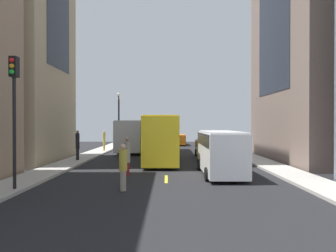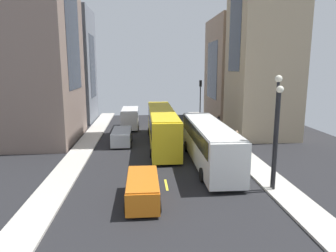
{
  "view_description": "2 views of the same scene",
  "coord_description": "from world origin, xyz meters",
  "px_view_note": "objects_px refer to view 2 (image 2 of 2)",
  "views": [
    {
      "loc": [
        0.1,
        -24.89,
        2.99
      ],
      "look_at": [
        0.2,
        4.98,
        2.78
      ],
      "focal_mm": 28.36,
      "sensor_mm": 36.0,
      "label": 1
    },
    {
      "loc": [
        1.5,
        30.28,
        7.87
      ],
      "look_at": [
        -0.91,
        0.79,
        2.18
      ],
      "focal_mm": 33.21,
      "sensor_mm": 36.0,
      "label": 2
    }
  ],
  "objects_px": {
    "pedestrian_crossing_near": "(172,119)",
    "streetcar_yellow": "(162,124)",
    "traffic_light_near_corner": "(200,93)",
    "city_bus_white": "(209,140)",
    "pedestrian_crossing_mid": "(237,141)",
    "car_orange_0": "(143,188)",
    "pedestrian_walking_far": "(219,124)",
    "delivery_van_white": "(130,117)",
    "car_silver_1": "(122,136)",
    "pedestrian_waiting_curb": "(167,115)"
  },
  "relations": [
    {
      "from": "city_bus_white",
      "to": "traffic_light_near_corner",
      "type": "height_order",
      "value": "traffic_light_near_corner"
    },
    {
      "from": "pedestrian_crossing_near",
      "to": "traffic_light_near_corner",
      "type": "height_order",
      "value": "traffic_light_near_corner"
    },
    {
      "from": "pedestrian_crossing_mid",
      "to": "car_orange_0",
      "type": "bearing_deg",
      "value": 103.47
    },
    {
      "from": "pedestrian_waiting_curb",
      "to": "traffic_light_near_corner",
      "type": "distance_m",
      "value": 5.65
    },
    {
      "from": "city_bus_white",
      "to": "pedestrian_waiting_curb",
      "type": "relative_size",
      "value": 6.02
    },
    {
      "from": "streetcar_yellow",
      "to": "car_silver_1",
      "type": "distance_m",
      "value": 4.31
    },
    {
      "from": "city_bus_white",
      "to": "delivery_van_white",
      "type": "relative_size",
      "value": 2.35
    },
    {
      "from": "delivery_van_white",
      "to": "pedestrian_walking_far",
      "type": "height_order",
      "value": "delivery_van_white"
    },
    {
      "from": "delivery_van_white",
      "to": "car_silver_1",
      "type": "bearing_deg",
      "value": 86.24
    },
    {
      "from": "traffic_light_near_corner",
      "to": "city_bus_white",
      "type": "bearing_deg",
      "value": 81.6
    },
    {
      "from": "delivery_van_white",
      "to": "traffic_light_near_corner",
      "type": "relative_size",
      "value": 0.93
    },
    {
      "from": "car_silver_1",
      "to": "pedestrian_crossing_near",
      "type": "height_order",
      "value": "pedestrian_crossing_near"
    },
    {
      "from": "delivery_van_white",
      "to": "car_orange_0",
      "type": "xyz_separation_m",
      "value": [
        -1.58,
        22.35,
        -0.62
      ]
    },
    {
      "from": "delivery_van_white",
      "to": "pedestrian_crossing_near",
      "type": "bearing_deg",
      "value": -178.44
    },
    {
      "from": "city_bus_white",
      "to": "streetcar_yellow",
      "type": "xyz_separation_m",
      "value": [
        3.38,
        -6.9,
        0.12
      ]
    },
    {
      "from": "car_orange_0",
      "to": "car_silver_1",
      "type": "bearing_deg",
      "value": -81.44
    },
    {
      "from": "pedestrian_crossing_near",
      "to": "city_bus_white",
      "type": "bearing_deg",
      "value": -165.05
    },
    {
      "from": "car_orange_0",
      "to": "car_silver_1",
      "type": "height_order",
      "value": "car_silver_1"
    },
    {
      "from": "car_orange_0",
      "to": "pedestrian_walking_far",
      "type": "bearing_deg",
      "value": -117.13
    },
    {
      "from": "city_bus_white",
      "to": "pedestrian_walking_far",
      "type": "bearing_deg",
      "value": -108.12
    },
    {
      "from": "city_bus_white",
      "to": "pedestrian_walking_far",
      "type": "distance_m",
      "value": 10.64
    },
    {
      "from": "pedestrian_crossing_near",
      "to": "traffic_light_near_corner",
      "type": "xyz_separation_m",
      "value": [
        -4.38,
        -3.81,
        3.01
      ]
    },
    {
      "from": "car_silver_1",
      "to": "pedestrian_waiting_curb",
      "type": "distance_m",
      "value": 13.21
    },
    {
      "from": "car_orange_0",
      "to": "traffic_light_near_corner",
      "type": "relative_size",
      "value": 0.79
    },
    {
      "from": "pedestrian_crossing_mid",
      "to": "traffic_light_near_corner",
      "type": "xyz_separation_m",
      "value": [
        0.18,
        -17.08,
        2.9
      ]
    },
    {
      "from": "car_orange_0",
      "to": "pedestrian_crossing_mid",
      "type": "relative_size",
      "value": 2.19
    },
    {
      "from": "delivery_van_white",
      "to": "pedestrian_walking_far",
      "type": "relative_size",
      "value": 2.3
    },
    {
      "from": "car_silver_1",
      "to": "pedestrian_waiting_curb",
      "type": "relative_size",
      "value": 2.21
    },
    {
      "from": "traffic_light_near_corner",
      "to": "streetcar_yellow",
      "type": "bearing_deg",
      "value": 63.55
    },
    {
      "from": "streetcar_yellow",
      "to": "pedestrian_walking_far",
      "type": "xyz_separation_m",
      "value": [
        -6.69,
        -3.2,
        -0.71
      ]
    },
    {
      "from": "car_orange_0",
      "to": "car_silver_1",
      "type": "relative_size",
      "value": 0.99
    },
    {
      "from": "pedestrian_walking_far",
      "to": "streetcar_yellow",
      "type": "bearing_deg",
      "value": -56.55
    },
    {
      "from": "car_silver_1",
      "to": "pedestrian_crossing_mid",
      "type": "xyz_separation_m",
      "value": [
        -10.55,
        4.87,
        0.39
      ]
    },
    {
      "from": "pedestrian_walking_far",
      "to": "pedestrian_waiting_curb",
      "type": "relative_size",
      "value": 1.12
    },
    {
      "from": "car_orange_0",
      "to": "pedestrian_crossing_near",
      "type": "relative_size",
      "value": 2.08
    },
    {
      "from": "pedestrian_walking_far",
      "to": "city_bus_white",
      "type": "bearing_deg",
      "value": -10.23
    },
    {
      "from": "car_orange_0",
      "to": "pedestrian_crossing_mid",
      "type": "distance_m",
      "value": 12.5
    },
    {
      "from": "pedestrian_crossing_mid",
      "to": "pedestrian_crossing_near",
      "type": "height_order",
      "value": "pedestrian_crossing_mid"
    },
    {
      "from": "city_bus_white",
      "to": "pedestrian_crossing_mid",
      "type": "xyz_separation_m",
      "value": [
        -3.06,
        -2.41,
        -0.72
      ]
    },
    {
      "from": "pedestrian_crossing_mid",
      "to": "streetcar_yellow",
      "type": "bearing_deg",
      "value": 20.91
    },
    {
      "from": "car_silver_1",
      "to": "traffic_light_near_corner",
      "type": "xyz_separation_m",
      "value": [
        -10.37,
        -12.2,
        3.29
      ]
    },
    {
      "from": "streetcar_yellow",
      "to": "traffic_light_near_corner",
      "type": "height_order",
      "value": "traffic_light_near_corner"
    },
    {
      "from": "pedestrian_crossing_near",
      "to": "streetcar_yellow",
      "type": "bearing_deg",
      "value": 177.4
    },
    {
      "from": "streetcar_yellow",
      "to": "pedestrian_crossing_mid",
      "type": "height_order",
      "value": "streetcar_yellow"
    },
    {
      "from": "car_silver_1",
      "to": "pedestrian_waiting_curb",
      "type": "bearing_deg",
      "value": -115.24
    },
    {
      "from": "pedestrian_walking_far",
      "to": "pedestrian_waiting_curb",
      "type": "xyz_separation_m",
      "value": [
        5.16,
        -9.13,
        -0.29
      ]
    },
    {
      "from": "pedestrian_crossing_near",
      "to": "pedestrian_crossing_mid",
      "type": "bearing_deg",
      "value": -151.57
    },
    {
      "from": "delivery_van_white",
      "to": "car_orange_0",
      "type": "distance_m",
      "value": 22.42
    },
    {
      "from": "pedestrian_crossing_near",
      "to": "traffic_light_near_corner",
      "type": "distance_m",
      "value": 6.54
    },
    {
      "from": "pedestrian_crossing_mid",
      "to": "city_bus_white",
      "type": "bearing_deg",
      "value": 94.08
    }
  ]
}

